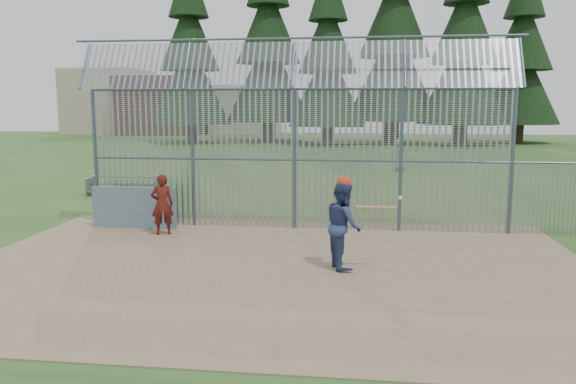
# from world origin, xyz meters

# --- Properties ---
(ground) EXTENTS (120.00, 120.00, 0.00)m
(ground) POSITION_xyz_m (0.00, 0.00, 0.00)
(ground) COLOR #2D511E
(ground) RESTS_ON ground
(dirt_infield) EXTENTS (14.00, 10.00, 0.02)m
(dirt_infield) POSITION_xyz_m (0.00, -0.50, 0.01)
(dirt_infield) COLOR #756047
(dirt_infield) RESTS_ON ground
(dugout_wall) EXTENTS (2.50, 0.12, 1.20)m
(dugout_wall) POSITION_xyz_m (-4.60, 2.90, 0.62)
(dugout_wall) COLOR #38566B
(dugout_wall) RESTS_ON dirt_infield
(batter) EXTENTS (0.96, 1.09, 1.90)m
(batter) POSITION_xyz_m (1.51, -0.40, 0.97)
(batter) COLOR navy
(batter) RESTS_ON dirt_infield
(onlooker) EXTENTS (0.71, 0.59, 1.67)m
(onlooker) POSITION_xyz_m (-3.51, 2.21, 0.86)
(onlooker) COLOR maroon
(onlooker) RESTS_ON dirt_infield
(bg_kid_standing) EXTENTS (0.92, 0.64, 1.78)m
(bg_kid_standing) POSITION_xyz_m (4.04, 18.49, 0.89)
(bg_kid_standing) COLOR slate
(bg_kid_standing) RESTS_ON ground
(batting_gear) EXTENTS (1.40, 0.35, 0.69)m
(batting_gear) POSITION_xyz_m (1.62, -0.42, 1.82)
(batting_gear) COLOR red
(batting_gear) RESTS_ON ground
(trash_can) EXTENTS (0.56, 0.56, 0.82)m
(trash_can) POSITION_xyz_m (1.31, 5.53, 0.38)
(trash_can) COLOR gray
(trash_can) RESTS_ON ground
(bleacher) EXTENTS (3.00, 0.95, 0.72)m
(bleacher) POSITION_xyz_m (-7.40, 8.71, 0.41)
(bleacher) COLOR slate
(bleacher) RESTS_ON ground
(backstop_fence) EXTENTS (20.09, 0.81, 5.30)m
(backstop_fence) POSITION_xyz_m (1.81, 3.43, 2.36)
(backstop_fence) COLOR #47566B
(backstop_fence) RESTS_ON ground
(conifer_row) EXTENTS (38.48, 12.26, 20.20)m
(conifer_row) POSITION_xyz_m (1.93, 41.51, 10.83)
(conifer_row) COLOR #332319
(conifer_row) RESTS_ON ground
(distant_buildings) EXTENTS (26.50, 10.50, 8.00)m
(distant_buildings) POSITION_xyz_m (-23.18, 56.49, 3.60)
(distant_buildings) COLOR brown
(distant_buildings) RESTS_ON ground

